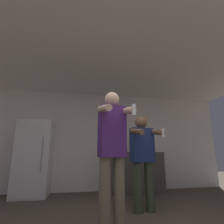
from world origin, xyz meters
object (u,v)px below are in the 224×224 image
refrigerator (34,158)px  bottle_tall_gin (126,148)px  bottle_amber_bourbon (137,148)px  bottle_clear_vodka (113,148)px  person_man_side (143,156)px  person_woman_foreground (112,151)px

refrigerator → bottle_tall_gin: (2.18, 0.01, 0.24)m
refrigerator → bottle_amber_bourbon: 2.48m
refrigerator → bottle_clear_vodka: bearing=0.4°
bottle_tall_gin → bottle_amber_bourbon: bearing=0.0°
bottle_tall_gin → person_man_side: bearing=-92.9°
refrigerator → person_woman_foreground: bearing=-56.4°
person_man_side → bottle_amber_bourbon: bearing=75.7°
bottle_clear_vodka → person_woman_foreground: 2.22m
refrigerator → bottle_clear_vodka: 1.85m
refrigerator → person_man_side: bearing=-33.8°
bottle_tall_gin → person_man_side: person_man_side is taller
bottle_clear_vodka → person_woman_foreground: bearing=-100.5°
refrigerator → bottle_tall_gin: refrigerator is taller
bottle_tall_gin → person_woman_foreground: 2.30m
bottle_clear_vodka → person_woman_foreground: person_woman_foreground is taller
person_woman_foreground → bottle_amber_bourbon: bearing=64.6°
bottle_clear_vodka → refrigerator: bearing=-179.6°
bottle_amber_bourbon → refrigerator: bearing=-179.7°
refrigerator → bottle_tall_gin: 2.19m
refrigerator → bottle_amber_bourbon: bearing=0.3°
bottle_clear_vodka → bottle_amber_bourbon: bearing=0.0°
refrigerator → person_woman_foreground: (1.44, -2.17, 0.13)m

